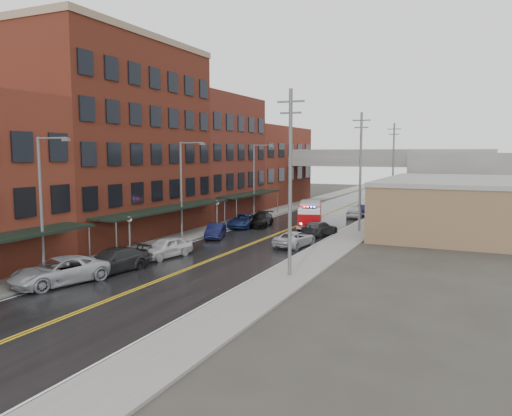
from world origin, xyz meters
The scene contains 33 objects.
ground centered at (0.00, 0.00, 0.00)m, with size 220.00×220.00×0.00m, color #2D2B26.
road centered at (0.00, 30.00, 0.01)m, with size 11.00×160.00×0.02m, color black.
sidewalk_left centered at (-7.30, 30.00, 0.07)m, with size 3.00×160.00×0.15m, color slate.
sidewalk_right centered at (7.30, 30.00, 0.07)m, with size 3.00×160.00×0.15m, color slate.
curb_left centered at (-5.65, 30.00, 0.07)m, with size 0.30×160.00×0.15m, color gray.
curb_right centered at (5.65, 30.00, 0.07)m, with size 0.30×160.00×0.15m, color gray.
brick_building_b centered at (-13.30, 23.00, 9.00)m, with size 9.00×20.00×18.00m, color #512415.
brick_building_c centered at (-13.30, 40.50, 7.50)m, with size 9.00×15.00×15.00m, color #5B231B.
brick_building_far centered at (-13.30, 58.00, 6.00)m, with size 9.00×20.00×12.00m, color maroon.
tan_building centered at (16.00, 40.00, 2.50)m, with size 14.00×22.00×5.00m, color brown.
right_far_block centered at (18.00, 70.00, 4.00)m, with size 18.00×30.00×8.00m, color slate.
awning_1 centered at (-7.49, 23.00, 2.99)m, with size 2.60×18.00×3.09m.
awning_2 centered at (-7.49, 40.50, 2.99)m, with size 2.60×13.00×3.09m.
globe_lamp_1 centered at (-6.40, 16.00, 2.31)m, with size 0.44×0.44×3.12m.
globe_lamp_2 centered at (-6.40, 30.00, 2.31)m, with size 0.44×0.44×3.12m.
street_lamp_0 centered at (-6.55, 8.00, 5.19)m, with size 2.64×0.22×9.00m.
street_lamp_1 centered at (-6.55, 24.00, 5.19)m, with size 2.64×0.22×9.00m.
street_lamp_2 centered at (-6.55, 40.00, 5.19)m, with size 2.64×0.22×9.00m.
utility_pole_0 centered at (7.20, 15.00, 6.31)m, with size 1.80×0.24×12.00m.
utility_pole_1 centered at (7.20, 35.00, 6.31)m, with size 1.80×0.24×12.00m.
utility_pole_2 centered at (7.20, 55.00, 6.31)m, with size 1.80×0.24×12.00m.
overpass centered at (0.00, 62.00, 5.99)m, with size 40.00×10.00×7.50m.
fire_truck centered at (1.61, 36.16, 1.46)m, with size 4.51×7.73×2.69m.
parked_car_left_2 centered at (-5.00, 7.50, 0.82)m, with size 2.72×5.91×1.64m, color #A4A7AC.
parked_car_left_3 centered at (-4.11, 11.30, 0.79)m, with size 2.22×5.47×1.59m, color black.
parked_car_left_4 centered at (-3.60, 16.80, 0.78)m, with size 1.85×4.59×1.56m, color silver.
parked_car_left_5 centered at (-4.39, 26.06, 0.70)m, with size 1.47×4.22×1.39m, color black.
parked_car_left_6 centered at (-5.00, 33.20, 0.72)m, with size 2.38×5.15×1.43m, color #15234F.
parked_car_left_7 centered at (-3.60, 34.80, 0.74)m, with size 2.06×5.07×1.47m, color black.
parked_car_right_0 centered at (3.88, 25.12, 0.67)m, with size 2.21×4.80×1.33m, color #A7A9AF.
parked_car_right_1 centered at (4.11, 31.53, 0.70)m, with size 1.96×4.81×1.40m, color #29292B.
parked_car_right_2 centered at (4.23, 46.20, 0.81)m, with size 1.91×4.74×1.61m, color #B5B5B5.
parked_car_right_3 centered at (5.00, 48.20, 0.75)m, with size 1.59×4.55×1.50m, color black.
Camera 1 is at (18.28, -14.69, 8.03)m, focal length 35.00 mm.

